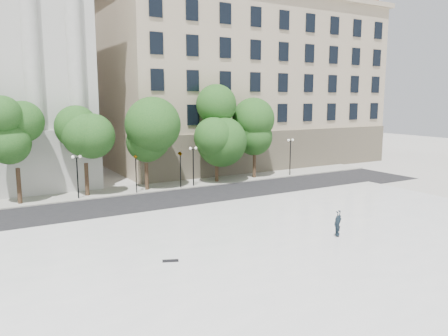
{
  "coord_description": "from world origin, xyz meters",
  "views": [
    {
      "loc": [
        -12.82,
        -16.38,
        8.85
      ],
      "look_at": [
        2.55,
        10.0,
        3.97
      ],
      "focal_mm": 35.0,
      "sensor_mm": 36.0,
      "label": 1
    }
  ],
  "objects_px": {
    "traffic_light_east": "(180,151)",
    "person_lying": "(337,233)",
    "skateboard": "(170,261)",
    "traffic_light_west": "(135,155)"
  },
  "relations": [
    {
      "from": "traffic_light_east",
      "to": "person_lying",
      "type": "xyz_separation_m",
      "value": [
        1.44,
        -19.87,
        -3.08
      ]
    },
    {
      "from": "traffic_light_east",
      "to": "skateboard",
      "type": "height_order",
      "value": "traffic_light_east"
    },
    {
      "from": "skateboard",
      "to": "person_lying",
      "type": "bearing_deg",
      "value": 14.67
    },
    {
      "from": "traffic_light_east",
      "to": "skateboard",
      "type": "distance_m",
      "value": 20.93
    },
    {
      "from": "traffic_light_west",
      "to": "traffic_light_east",
      "type": "relative_size",
      "value": 0.97
    },
    {
      "from": "person_lying",
      "to": "traffic_light_west",
      "type": "bearing_deg",
      "value": 92.2
    },
    {
      "from": "traffic_light_east",
      "to": "skateboard",
      "type": "xyz_separation_m",
      "value": [
        -9.1,
        -18.56,
        -3.26
      ]
    },
    {
      "from": "traffic_light_west",
      "to": "skateboard",
      "type": "height_order",
      "value": "traffic_light_west"
    },
    {
      "from": "traffic_light_east",
      "to": "person_lying",
      "type": "relative_size",
      "value": 2.64
    },
    {
      "from": "traffic_light_west",
      "to": "skateboard",
      "type": "distance_m",
      "value": 19.37
    }
  ]
}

